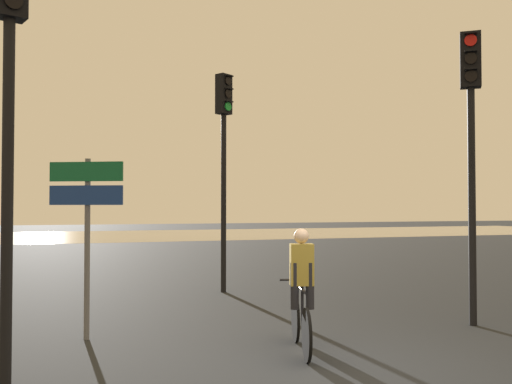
% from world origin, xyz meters
% --- Properties ---
extents(ground_plane, '(120.00, 120.00, 0.00)m').
position_xyz_m(ground_plane, '(0.00, 0.00, 0.00)').
color(ground_plane, black).
extents(water_strip, '(80.00, 16.00, 0.01)m').
position_xyz_m(water_strip, '(0.00, 33.81, 0.00)').
color(water_strip, '#9E937F').
rests_on(water_strip, ground).
extents(traffic_light_near_right, '(0.41, 0.42, 4.74)m').
position_xyz_m(traffic_light_near_right, '(3.11, 1.90, 3.28)').
color(traffic_light_near_right, black).
rests_on(traffic_light_near_right, ground).
extents(traffic_light_center, '(0.40, 0.42, 4.90)m').
position_xyz_m(traffic_light_center, '(0.33, 6.69, 3.38)').
color(traffic_light_center, black).
rests_on(traffic_light_center, ground).
extents(traffic_light_near_left, '(0.38, 0.40, 4.79)m').
position_xyz_m(traffic_light_near_left, '(-3.72, 0.87, 3.31)').
color(traffic_light_near_left, black).
rests_on(traffic_light_near_left, ground).
extents(direction_sign_post, '(0.99, 0.53, 2.60)m').
position_xyz_m(direction_sign_post, '(-2.82, 2.92, 1.79)').
color(direction_sign_post, slate).
rests_on(direction_sign_post, ground).
extents(cyclist, '(0.61, 1.66, 1.62)m').
position_xyz_m(cyclist, '(-0.20, 1.24, 0.82)').
color(cyclist, black).
rests_on(cyclist, ground).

